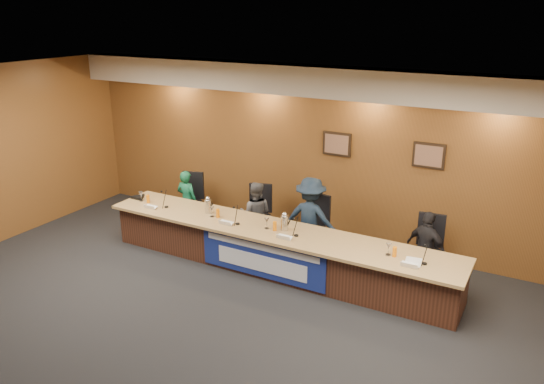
{
  "coord_description": "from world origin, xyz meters",
  "views": [
    {
      "loc": [
        3.78,
        -4.53,
        4.12
      ],
      "look_at": [
        -0.14,
        2.58,
        1.29
      ],
      "focal_mm": 35.0,
      "sensor_mm": 36.0,
      "label": 1
    }
  ],
  "objects_px": {
    "banner": "(262,259)",
    "office_chair_a": "(190,204)",
    "panelist_a": "(187,200)",
    "panelist_c": "(310,218)",
    "speakerphone": "(139,197)",
    "carafe_mid": "(285,223)",
    "panelist_d": "(426,249)",
    "panelist_b": "(256,214)",
    "office_chair_c": "(313,230)",
    "carafe_left": "(208,206)",
    "dais_body": "(274,250)",
    "office_chair_b": "(258,218)",
    "office_chair_d": "(427,254)"
  },
  "relations": [
    {
      "from": "carafe_mid",
      "to": "panelist_d",
      "type": "bearing_deg",
      "value": 18.58
    },
    {
      "from": "dais_body",
      "to": "carafe_left",
      "type": "height_order",
      "value": "carafe_left"
    },
    {
      "from": "panelist_a",
      "to": "panelist_c",
      "type": "bearing_deg",
      "value": 178.85
    },
    {
      "from": "dais_body",
      "to": "carafe_mid",
      "type": "xyz_separation_m",
      "value": [
        0.18,
        0.0,
        0.52
      ]
    },
    {
      "from": "banner",
      "to": "panelist_c",
      "type": "xyz_separation_m",
      "value": [
        0.31,
        1.13,
        0.34
      ]
    },
    {
      "from": "banner",
      "to": "office_chair_b",
      "type": "bearing_deg",
      "value": 122.21
    },
    {
      "from": "office_chair_b",
      "to": "speakerphone",
      "type": "xyz_separation_m",
      "value": [
        -2.11,
        -0.81,
        0.3
      ]
    },
    {
      "from": "panelist_d",
      "to": "office_chair_a",
      "type": "xyz_separation_m",
      "value": [
        -4.6,
        0.1,
        -0.13
      ]
    },
    {
      "from": "office_chair_d",
      "to": "carafe_mid",
      "type": "relative_size",
      "value": 1.98
    },
    {
      "from": "panelist_a",
      "to": "office_chair_c",
      "type": "xyz_separation_m",
      "value": [
        2.63,
        0.1,
        -0.11
      ]
    },
    {
      "from": "panelist_b",
      "to": "office_chair_d",
      "type": "height_order",
      "value": "panelist_b"
    },
    {
      "from": "panelist_c",
      "to": "panelist_d",
      "type": "height_order",
      "value": "panelist_c"
    },
    {
      "from": "dais_body",
      "to": "panelist_a",
      "type": "height_order",
      "value": "panelist_a"
    },
    {
      "from": "office_chair_c",
      "to": "carafe_mid",
      "type": "xyz_separation_m",
      "value": [
        -0.13,
        -0.81,
        0.39
      ]
    },
    {
      "from": "banner",
      "to": "panelist_d",
      "type": "bearing_deg",
      "value": 26.23
    },
    {
      "from": "panelist_a",
      "to": "panelist_b",
      "type": "xyz_separation_m",
      "value": [
        1.55,
        0.0,
        0.01
      ]
    },
    {
      "from": "dais_body",
      "to": "office_chair_c",
      "type": "relative_size",
      "value": 12.5
    },
    {
      "from": "panelist_a",
      "to": "office_chair_b",
      "type": "distance_m",
      "value": 1.55
    },
    {
      "from": "office_chair_b",
      "to": "office_chair_d",
      "type": "height_order",
      "value": "same"
    },
    {
      "from": "panelist_b",
      "to": "office_chair_a",
      "type": "relative_size",
      "value": 2.5
    },
    {
      "from": "office_chair_c",
      "to": "panelist_b",
      "type": "bearing_deg",
      "value": -170.12
    },
    {
      "from": "speakerphone",
      "to": "carafe_mid",
      "type": "bearing_deg",
      "value": 0.04
    },
    {
      "from": "banner",
      "to": "office_chair_c",
      "type": "xyz_separation_m",
      "value": [
        0.31,
        1.23,
        0.1
      ]
    },
    {
      "from": "panelist_d",
      "to": "office_chair_c",
      "type": "relative_size",
      "value": 2.52
    },
    {
      "from": "panelist_a",
      "to": "office_chair_a",
      "type": "bearing_deg",
      "value": -91.15
    },
    {
      "from": "dais_body",
      "to": "office_chair_b",
      "type": "height_order",
      "value": "dais_body"
    },
    {
      "from": "office_chair_a",
      "to": "panelist_a",
      "type": "bearing_deg",
      "value": -106.56
    },
    {
      "from": "office_chair_c",
      "to": "carafe_left",
      "type": "xyz_separation_m",
      "value": [
        -1.64,
        -0.78,
        0.39
      ]
    },
    {
      "from": "dais_body",
      "to": "office_chair_c",
      "type": "bearing_deg",
      "value": 68.84
    },
    {
      "from": "panelist_d",
      "to": "carafe_left",
      "type": "xyz_separation_m",
      "value": [
        -3.61,
        -0.68,
        0.26
      ]
    },
    {
      "from": "dais_body",
      "to": "carafe_mid",
      "type": "height_order",
      "value": "carafe_mid"
    },
    {
      "from": "office_chair_c",
      "to": "dais_body",
      "type": "bearing_deg",
      "value": -106.54
    },
    {
      "from": "carafe_left",
      "to": "panelist_d",
      "type": "bearing_deg",
      "value": 10.61
    },
    {
      "from": "panelist_b",
      "to": "office_chair_a",
      "type": "height_order",
      "value": "panelist_b"
    },
    {
      "from": "dais_body",
      "to": "banner",
      "type": "xyz_separation_m",
      "value": [
        0.0,
        -0.41,
        0.03
      ]
    },
    {
      "from": "panelist_c",
      "to": "banner",
      "type": "bearing_deg",
      "value": 70.81
    },
    {
      "from": "panelist_c",
      "to": "office_chair_a",
      "type": "height_order",
      "value": "panelist_c"
    },
    {
      "from": "panelist_a",
      "to": "panelist_d",
      "type": "bearing_deg",
      "value": 178.85
    },
    {
      "from": "panelist_b",
      "to": "carafe_mid",
      "type": "height_order",
      "value": "panelist_b"
    },
    {
      "from": "panelist_c",
      "to": "speakerphone",
      "type": "xyz_separation_m",
      "value": [
        -3.2,
        -0.71,
        0.05
      ]
    },
    {
      "from": "banner",
      "to": "office_chair_a",
      "type": "height_order",
      "value": "banner"
    },
    {
      "from": "banner",
      "to": "office_chair_c",
      "type": "distance_m",
      "value": 1.27
    },
    {
      "from": "banner",
      "to": "panelist_b",
      "type": "bearing_deg",
      "value": 124.45
    },
    {
      "from": "panelist_d",
      "to": "office_chair_c",
      "type": "distance_m",
      "value": 1.98
    },
    {
      "from": "office_chair_a",
      "to": "office_chair_d",
      "type": "xyz_separation_m",
      "value": [
        4.6,
        0.0,
        0.0
      ]
    },
    {
      "from": "panelist_b",
      "to": "panelist_c",
      "type": "bearing_deg",
      "value": 159.43
    },
    {
      "from": "office_chair_d",
      "to": "panelist_d",
      "type": "bearing_deg",
      "value": -95.41
    },
    {
      "from": "office_chair_c",
      "to": "office_chair_d",
      "type": "bearing_deg",
      "value": 4.63
    },
    {
      "from": "office_chair_b",
      "to": "carafe_mid",
      "type": "relative_size",
      "value": 1.98
    },
    {
      "from": "speakerphone",
      "to": "panelist_a",
      "type": "bearing_deg",
      "value": 51.3
    }
  ]
}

